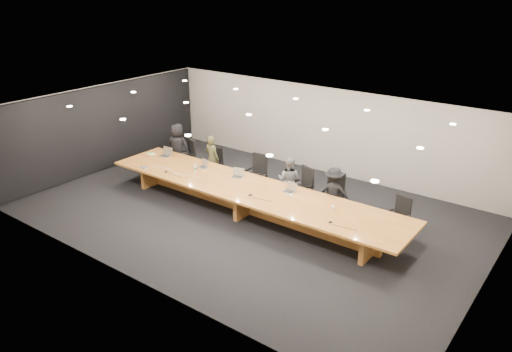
{
  "coord_description": "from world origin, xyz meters",
  "views": [
    {
      "loc": [
        7.48,
        -9.72,
        6.03
      ],
      "look_at": [
        0.0,
        0.3,
        1.0
      ],
      "focal_mm": 35.0,
      "sensor_mm": 36.0,
      "label": 1
    }
  ],
  "objects_px": {
    "person_d": "(333,193)",
    "chair_far_right": "(397,216)",
    "amber_mug": "(196,168)",
    "laptop_c": "(237,173)",
    "av_box": "(144,167)",
    "chair_far_left": "(187,155)",
    "chair_mid_right": "(301,187)",
    "water_bottle": "(195,168)",
    "person_c": "(289,180)",
    "conference_table": "(249,196)",
    "paper_cup_near": "(291,196)",
    "paper_cup_far": "(333,208)",
    "laptop_b": "(202,164)",
    "mic_left": "(166,171)",
    "chair_right": "(334,195)",
    "chair_mid_left": "(256,174)",
    "mic_center": "(250,195)",
    "mic_right": "(330,222)",
    "laptop_d": "(289,188)",
    "chair_left": "(214,164)",
    "person_a": "(178,147)",
    "laptop_a": "(165,152)",
    "person_b": "(212,159)"
  },
  "relations": [
    {
      "from": "av_box",
      "to": "chair_far_right",
      "type": "bearing_deg",
      "value": 13.0
    },
    {
      "from": "mic_left",
      "to": "mic_center",
      "type": "bearing_deg",
      "value": 2.9
    },
    {
      "from": "conference_table",
      "to": "person_d",
      "type": "relative_size",
      "value": 6.4
    },
    {
      "from": "chair_far_right",
      "to": "mic_right",
      "type": "xyz_separation_m",
      "value": [
        -0.97,
        -1.67,
        0.24
      ]
    },
    {
      "from": "person_b",
      "to": "mic_left",
      "type": "height_order",
      "value": "person_b"
    },
    {
      "from": "paper_cup_near",
      "to": "paper_cup_far",
      "type": "bearing_deg",
      "value": 0.55
    },
    {
      "from": "person_a",
      "to": "chair_far_right",
      "type": "bearing_deg",
      "value": 162.5
    },
    {
      "from": "amber_mug",
      "to": "laptop_c",
      "type": "bearing_deg",
      "value": 11.35
    },
    {
      "from": "chair_mid_right",
      "to": "person_a",
      "type": "distance_m",
      "value": 4.75
    },
    {
      "from": "chair_mid_right",
      "to": "water_bottle",
      "type": "distance_m",
      "value": 3.11
    },
    {
      "from": "chair_mid_right",
      "to": "water_bottle",
      "type": "bearing_deg",
      "value": -137.72
    },
    {
      "from": "laptop_c",
      "to": "person_a",
      "type": "bearing_deg",
      "value": 147.59
    },
    {
      "from": "person_d",
      "to": "chair_far_right",
      "type": "bearing_deg",
      "value": 161.09
    },
    {
      "from": "person_b",
      "to": "amber_mug",
      "type": "relative_size",
      "value": 14.6
    },
    {
      "from": "chair_mid_right",
      "to": "person_c",
      "type": "height_order",
      "value": "person_c"
    },
    {
      "from": "person_a",
      "to": "av_box",
      "type": "relative_size",
      "value": 7.32
    },
    {
      "from": "chair_left",
      "to": "paper_cup_far",
      "type": "height_order",
      "value": "chair_left"
    },
    {
      "from": "person_d",
      "to": "amber_mug",
      "type": "distance_m",
      "value": 4.11
    },
    {
      "from": "chair_far_left",
      "to": "chair_mid_right",
      "type": "distance_m",
      "value": 4.49
    },
    {
      "from": "chair_right",
      "to": "person_c",
      "type": "height_order",
      "value": "person_c"
    },
    {
      "from": "chair_mid_left",
      "to": "water_bottle",
      "type": "relative_size",
      "value": 5.61
    },
    {
      "from": "amber_mug",
      "to": "paper_cup_far",
      "type": "height_order",
      "value": "amber_mug"
    },
    {
      "from": "chair_mid_left",
      "to": "person_d",
      "type": "xyz_separation_m",
      "value": [
        2.64,
        -0.09,
        0.12
      ]
    },
    {
      "from": "chair_mid_left",
      "to": "person_b",
      "type": "relative_size",
      "value": 0.79
    },
    {
      "from": "laptop_c",
      "to": "paper_cup_far",
      "type": "distance_m",
      "value": 3.18
    },
    {
      "from": "laptop_d",
      "to": "paper_cup_near",
      "type": "distance_m",
      "value": 0.35
    },
    {
      "from": "chair_mid_left",
      "to": "laptop_c",
      "type": "xyz_separation_m",
      "value": [
        0.01,
        -0.88,
        0.29
      ]
    },
    {
      "from": "amber_mug",
      "to": "paper_cup_near",
      "type": "xyz_separation_m",
      "value": [
        3.29,
        0.04,
        -0.01
      ]
    },
    {
      "from": "laptop_b",
      "to": "mic_left",
      "type": "distance_m",
      "value": 1.08
    },
    {
      "from": "conference_table",
      "to": "person_d",
      "type": "xyz_separation_m",
      "value": [
        1.91,
        1.17,
        0.18
      ]
    },
    {
      "from": "chair_mid_left",
      "to": "person_a",
      "type": "relative_size",
      "value": 0.74
    },
    {
      "from": "chair_left",
      "to": "mic_left",
      "type": "distance_m",
      "value": 1.86
    },
    {
      "from": "chair_left",
      "to": "person_a",
      "type": "bearing_deg",
      "value": 173.77
    },
    {
      "from": "conference_table",
      "to": "person_c",
      "type": "distance_m",
      "value": 1.36
    },
    {
      "from": "chair_left",
      "to": "laptop_d",
      "type": "distance_m",
      "value": 3.55
    },
    {
      "from": "person_d",
      "to": "amber_mug",
      "type": "bearing_deg",
      "value": -4.76
    },
    {
      "from": "chair_mid_right",
      "to": "person_d",
      "type": "relative_size",
      "value": 0.81
    },
    {
      "from": "laptop_a",
      "to": "laptop_c",
      "type": "xyz_separation_m",
      "value": [
        2.93,
        -0.03,
        -0.01
      ]
    },
    {
      "from": "mic_right",
      "to": "conference_table",
      "type": "bearing_deg",
      "value": 170.19
    },
    {
      "from": "laptop_a",
      "to": "amber_mug",
      "type": "height_order",
      "value": "laptop_a"
    },
    {
      "from": "chair_far_right",
      "to": "chair_far_left",
      "type": "bearing_deg",
      "value": -167.83
    },
    {
      "from": "laptop_b",
      "to": "chair_mid_right",
      "type": "bearing_deg",
      "value": 30.37
    },
    {
      "from": "chair_left",
      "to": "chair_far_right",
      "type": "distance_m",
      "value": 6.1
    },
    {
      "from": "chair_left",
      "to": "chair_far_left",
      "type": "bearing_deg",
      "value": 168.2
    },
    {
      "from": "chair_right",
      "to": "water_bottle",
      "type": "relative_size",
      "value": 5.56
    },
    {
      "from": "laptop_b",
      "to": "paper_cup_near",
      "type": "xyz_separation_m",
      "value": [
        3.27,
        -0.22,
        -0.08
      ]
    },
    {
      "from": "chair_right",
      "to": "water_bottle",
      "type": "bearing_deg",
      "value": -178.36
    },
    {
      "from": "mic_center",
      "to": "amber_mug",
      "type": "bearing_deg",
      "value": 168.7
    },
    {
      "from": "amber_mug",
      "to": "mic_center",
      "type": "relative_size",
      "value": 0.89
    },
    {
      "from": "chair_far_right",
      "to": "paper_cup_far",
      "type": "bearing_deg",
      "value": -127.09
    }
  ]
}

